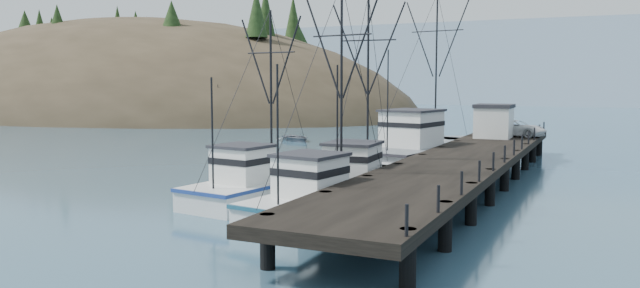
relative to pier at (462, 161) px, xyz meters
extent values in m
plane|color=#2F536A|center=(-14.00, -16.00, -1.69)|extent=(400.00, 400.00, 0.00)
cube|color=black|center=(0.00, 0.00, 0.06)|extent=(6.00, 44.00, 0.50)
cylinder|color=black|center=(-2.60, -20.00, -0.69)|extent=(0.56, 0.56, 2.00)
cylinder|color=black|center=(2.60, -20.00, -0.69)|extent=(0.56, 0.56, 2.00)
cylinder|color=black|center=(-2.60, -15.00, -0.69)|extent=(0.56, 0.56, 2.00)
cylinder|color=black|center=(2.60, -15.00, -0.69)|extent=(0.56, 0.56, 2.00)
cylinder|color=black|center=(-2.60, -10.00, -0.69)|extent=(0.56, 0.56, 2.00)
cylinder|color=black|center=(2.60, -10.00, -0.69)|extent=(0.56, 0.56, 2.00)
cylinder|color=black|center=(-2.60, -5.00, -0.69)|extent=(0.56, 0.56, 2.00)
cylinder|color=black|center=(2.60, -5.00, -0.69)|extent=(0.56, 0.56, 2.00)
cylinder|color=black|center=(-2.60, 0.00, -0.69)|extent=(0.56, 0.56, 2.00)
cylinder|color=black|center=(2.60, 0.00, -0.69)|extent=(0.56, 0.56, 2.00)
cylinder|color=black|center=(-2.60, 5.00, -0.69)|extent=(0.56, 0.56, 2.00)
cylinder|color=black|center=(2.60, 5.00, -0.69)|extent=(0.56, 0.56, 2.00)
cylinder|color=black|center=(-2.60, 10.00, -0.69)|extent=(0.56, 0.56, 2.00)
cylinder|color=black|center=(2.60, 10.00, -0.69)|extent=(0.56, 0.56, 2.00)
cylinder|color=black|center=(-2.60, 15.00, -0.69)|extent=(0.56, 0.56, 2.00)
cylinder|color=black|center=(2.60, 15.00, -0.69)|extent=(0.56, 0.56, 2.00)
cylinder|color=black|center=(-2.60, 20.00, -0.69)|extent=(0.56, 0.56, 2.00)
cylinder|color=black|center=(2.60, 20.00, -0.69)|extent=(0.56, 0.56, 2.00)
ellipsoid|color=#382D1E|center=(-84.00, 62.00, -7.69)|extent=(132.00, 78.00, 51.00)
ellipsoid|color=black|center=(-89.00, 66.00, -3.69)|extent=(109.20, 62.40, 41.60)
cube|color=beige|center=(-52.00, 40.00, -0.29)|extent=(4.00, 5.00, 2.80)
cube|color=beige|center=(-58.00, 44.00, -0.29)|extent=(4.00, 5.00, 2.80)
cube|color=beige|center=(-48.00, 46.00, -0.29)|extent=(4.00, 5.00, 2.80)
cube|color=#9EB2C6|center=(-4.00, 154.00, -1.69)|extent=(360.00, 40.00, 26.00)
cube|color=silver|center=(-54.00, 169.00, -1.69)|extent=(180.00, 25.00, 18.00)
cube|color=silver|center=(-51.03, 44.75, -1.39)|extent=(1.00, 3.50, 0.90)
cylinder|color=black|center=(-51.03, 44.75, 1.51)|extent=(0.08, 0.08, 6.00)
cube|color=silver|center=(-55.54, 45.48, -1.39)|extent=(1.00, 3.50, 0.90)
cylinder|color=black|center=(-55.54, 45.48, 1.51)|extent=(0.08, 0.08, 6.00)
cube|color=silver|center=(-43.78, 37.29, -1.39)|extent=(1.00, 3.50, 0.90)
cylinder|color=black|center=(-43.78, 37.29, 1.51)|extent=(0.08, 0.08, 6.00)
cube|color=silver|center=(-51.34, 46.09, -1.39)|extent=(1.00, 3.50, 0.90)
cylinder|color=black|center=(-51.34, 46.09, 1.51)|extent=(0.08, 0.08, 6.00)
cube|color=silver|center=(-47.50, 48.33, -1.39)|extent=(1.00, 3.50, 0.90)
cylinder|color=black|center=(-47.50, 48.33, 1.51)|extent=(0.08, 0.08, 6.00)
cube|color=silver|center=(-58.25, 43.59, -1.39)|extent=(1.00, 3.50, 0.90)
cylinder|color=black|center=(-58.25, 43.59, 1.51)|extent=(0.08, 0.08, 6.00)
cube|color=silver|center=(-54.92, 35.31, -1.39)|extent=(1.00, 3.50, 0.90)
cylinder|color=black|center=(-54.92, 35.31, 1.51)|extent=(0.08, 0.08, 6.00)
cube|color=silver|center=(-53.98, 43.09, -1.39)|extent=(1.00, 3.50, 0.90)
cylinder|color=black|center=(-53.98, 43.09, 1.51)|extent=(0.08, 0.08, 6.00)
cube|color=silver|center=(-4.30, -11.36, -1.24)|extent=(5.29, 10.23, 1.60)
cube|color=silver|center=(-3.53, -6.55, -1.24)|extent=(3.76, 3.76, 1.60)
cube|color=navy|center=(-4.30, -11.36, -0.54)|extent=(5.40, 10.49, 0.18)
cube|color=silver|center=(-4.49, -12.60, 0.51)|extent=(3.06, 3.13, 1.90)
cube|color=#26262B|center=(-4.49, -12.60, 1.54)|extent=(3.33, 3.42, 0.16)
cylinder|color=black|center=(-4.06, -9.88, 4.72)|extent=(0.14, 0.14, 10.33)
cylinder|color=black|center=(-4.89, -15.07, 2.66)|extent=(0.10, 0.10, 6.20)
cube|color=silver|center=(-9.40, -9.39, -1.24)|extent=(4.89, 9.49, 1.60)
cube|color=silver|center=(-8.77, -4.90, -1.24)|extent=(3.62, 3.62, 1.60)
cube|color=navy|center=(-9.40, -9.39, -0.54)|extent=(4.99, 9.73, 0.18)
cube|color=silver|center=(-9.56, -10.54, 0.51)|extent=(2.89, 2.89, 1.90)
cube|color=#26262B|center=(-9.56, -10.54, 1.54)|extent=(3.14, 3.15, 0.16)
cylinder|color=black|center=(-9.20, -8.01, 4.26)|extent=(0.14, 0.14, 9.41)
cylinder|color=black|center=(-9.89, -12.84, 2.38)|extent=(0.10, 0.10, 5.65)
cube|color=silver|center=(-4.84, -5.33, -1.24)|extent=(4.33, 10.02, 1.60)
cube|color=silver|center=(-5.11, -0.43, -1.24)|extent=(3.78, 3.78, 1.60)
cube|color=#196165|center=(-4.84, -5.33, -0.54)|extent=(4.42, 10.28, 0.18)
cube|color=silver|center=(-4.77, -6.59, 0.51)|extent=(2.80, 2.92, 1.90)
cube|color=#26262B|center=(-4.77, -6.59, 1.54)|extent=(3.04, 3.18, 0.16)
cylinder|color=black|center=(-4.92, -3.82, 4.81)|extent=(0.14, 0.14, 10.50)
cylinder|color=black|center=(-4.62, -9.10, 2.71)|extent=(0.10, 0.10, 6.30)
cube|color=slate|center=(-4.77, 7.76, -0.94)|extent=(7.51, 14.79, 2.20)
cube|color=slate|center=(-3.42, 14.69, -0.94)|extent=(4.81, 4.81, 2.20)
cube|color=#232127|center=(-4.77, 7.76, 0.06)|extent=(7.67, 15.16, 0.18)
cube|color=silver|center=(-5.11, 5.99, 1.46)|extent=(4.13, 4.56, 2.60)
cube|color=#26262B|center=(-5.11, 5.99, 2.84)|extent=(4.48, 4.97, 0.16)
cylinder|color=black|center=(-4.35, 9.90, 6.01)|extent=(0.14, 0.14, 11.71)
cylinder|color=black|center=(-5.81, 2.44, 3.67)|extent=(0.10, 0.10, 7.02)
cube|color=silver|center=(-0.45, 13.91, 1.56)|extent=(2.80, 3.00, 2.50)
cube|color=#26262B|center=(-0.45, 13.91, 2.96)|extent=(3.00, 3.20, 0.30)
imported|color=silver|center=(1.05, 16.09, 1.00)|extent=(5.37, 3.31, 1.39)
imported|color=slate|center=(-23.74, 23.16, -1.69)|extent=(5.95, 5.69, 1.00)
camera|label=1|loc=(8.34, -38.96, 5.03)|focal=35.00mm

